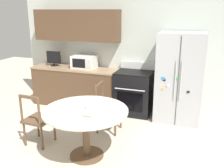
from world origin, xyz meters
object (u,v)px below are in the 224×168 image
Objects in this scene: dining_chair_left at (38,120)px; refrigerator at (180,78)px; candle_glass at (89,107)px; countertop_tv at (54,58)px; dining_chair_far at (108,109)px; oven_range at (134,92)px; microwave at (84,62)px.

refrigerator is at bearing 43.44° from dining_chair_left.
dining_chair_left is 9.90× the size of candle_glass.
refrigerator is 2.91m from countertop_tv.
dining_chair_far is (-1.17, -0.95, -0.45)m from refrigerator.
countertop_tv reaches higher than candle_glass.
refrigerator is 1.02m from oven_range.
refrigerator is 2.13m from microwave.
refrigerator is 1.57m from dining_chair_far.
microwave is 0.59× the size of dining_chair_far.
countertop_tv is (-0.78, -0.02, 0.04)m from microwave.
countertop_tv is (-2.90, 0.09, 0.20)m from refrigerator.
candle_glass is (0.03, -0.89, 0.37)m from dining_chair_far.
dining_chair_far is at bearing -30.85° from countertop_tv.
oven_range is 2.16m from dining_chair_left.
refrigerator is 1.96× the size of dining_chair_far.
dining_chair_far reaches higher than candle_glass.
oven_range is (-0.93, 0.04, -0.41)m from refrigerator.
oven_range reaches higher than candle_glass.
dining_chair_far and dining_chair_left have the same top height.
dining_chair_far is (1.73, -1.03, -0.65)m from countertop_tv.
microwave is at bearing 177.07° from refrigerator.
oven_range is 1.02m from dining_chair_far.
countertop_tv is 2.14m from dining_chair_left.
refrigerator is at bearing 128.25° from dining_chair_far.
refrigerator is 2.17m from candle_glass.
candle_glass is (0.99, -1.95, -0.24)m from microwave.
microwave is 1.99m from dining_chair_left.
dining_chair_left is (-2.09, -1.79, -0.45)m from refrigerator.
refrigerator is 1.64× the size of oven_range.
microwave is at bearing 116.81° from candle_glass.
microwave reaches higher than dining_chair_left.
candle_glass is at bearing 1.28° from dining_chair_far.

